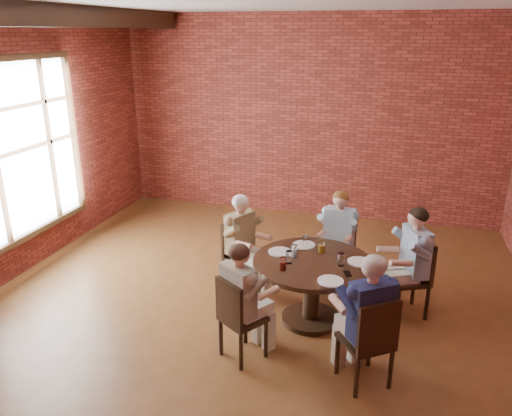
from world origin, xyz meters
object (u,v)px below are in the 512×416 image
(diner_b, at_px, (338,239))
(diner_d, at_px, (243,302))
(dining_table, at_px, (312,279))
(chair_a, at_px, (415,274))
(chair_c, at_px, (239,253))
(chair_b, at_px, (339,247))
(diner_c, at_px, (243,244))
(diner_e, at_px, (367,320))
(diner_a, at_px, (410,262))
(smartphone, at_px, (348,274))
(chair_e, at_px, (371,340))
(chair_d, at_px, (237,316))

(diner_b, distance_m, diner_d, 1.91)
(dining_table, height_order, diner_b, diner_b)
(chair_a, xyz_separation_m, chair_c, (-2.11, 0.02, -0.01))
(chair_b, relative_size, diner_c, 0.71)
(chair_b, distance_m, diner_d, 1.99)
(diner_e, bearing_deg, chair_b, -112.13)
(chair_b, bearing_deg, diner_a, -24.30)
(diner_d, relative_size, smartphone, 9.77)
(chair_b, relative_size, chair_e, 0.96)
(diner_b, xyz_separation_m, smartphone, (0.24, -1.18, 0.13))
(chair_d, relative_size, diner_d, 0.72)
(dining_table, relative_size, chair_d, 1.47)
(diner_a, height_order, chair_c, diner_a)
(diner_d, bearing_deg, diner_c, -39.54)
(chair_c, distance_m, diner_c, 0.16)
(chair_b, distance_m, chair_c, 1.28)
(dining_table, distance_m, chair_e, 1.18)
(chair_b, bearing_deg, chair_d, -102.05)
(diner_e, bearing_deg, diner_a, -141.70)
(chair_c, height_order, chair_e, chair_e)
(smartphone, bearing_deg, diner_e, -88.12)
(chair_c, distance_m, chair_d, 1.47)
(chair_c, xyz_separation_m, diner_e, (1.66, -1.41, 0.16))
(diner_d, relative_size, diner_e, 0.95)
(chair_d, height_order, chair_e, chair_e)
(chair_e, bearing_deg, diner_c, -77.39)
(diner_b, bearing_deg, chair_a, -16.91)
(dining_table, height_order, diner_d, diner_d)
(chair_e, bearing_deg, diner_a, -139.19)
(chair_b, xyz_separation_m, chair_c, (-1.18, -0.51, 0.00))
(diner_a, xyz_separation_m, diner_c, (-1.97, 0.02, -0.02))
(diner_a, xyz_separation_m, chair_e, (-0.33, -1.42, -0.14))
(diner_d, bearing_deg, diner_a, -107.23)
(dining_table, distance_m, chair_b, 1.05)
(chair_a, relative_size, diner_a, 0.71)
(dining_table, distance_m, smartphone, 0.51)
(diner_c, relative_size, chair_e, 1.36)
(diner_d, bearing_deg, chair_e, -152.68)
(chair_a, bearing_deg, smartphone, -68.78)
(chair_d, height_order, smartphone, chair_d)
(chair_a, relative_size, diner_b, 0.73)
(diner_a, relative_size, chair_b, 1.45)
(chair_b, bearing_deg, diner_e, -66.77)
(chair_b, height_order, smartphone, chair_b)
(chair_e, bearing_deg, chair_b, -111.27)
(chair_d, distance_m, chair_e, 1.27)
(chair_a, bearing_deg, diner_a, -90.00)
(diner_d, xyz_separation_m, smartphone, (0.94, 0.61, 0.14))
(chair_a, distance_m, diner_b, 1.05)
(chair_a, xyz_separation_m, chair_d, (-1.67, -1.38, -0.01))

